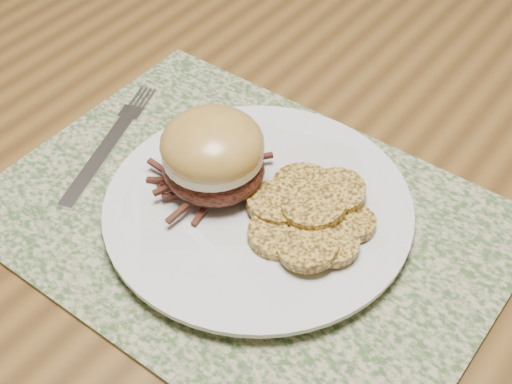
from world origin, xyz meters
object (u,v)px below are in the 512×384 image
Objects in this scene: fork at (111,142)px; pork_sandwich at (213,154)px; dinner_plate at (258,209)px; dining_table at (280,145)px.

pork_sandwich is at bearing -15.70° from fork.
dinner_plate reaches higher than fork.
fork is (-0.18, -0.01, -0.01)m from dinner_plate.
fork reaches higher than dining_table.
fork is (-0.08, -0.18, 0.09)m from dining_table.
dining_table is 12.96× the size of pork_sandwich.
dinner_plate is 1.42× the size of fork.
pork_sandwich reaches higher than fork.
dining_table is 8.19× the size of fork.
dining_table is 0.22m from pork_sandwich.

